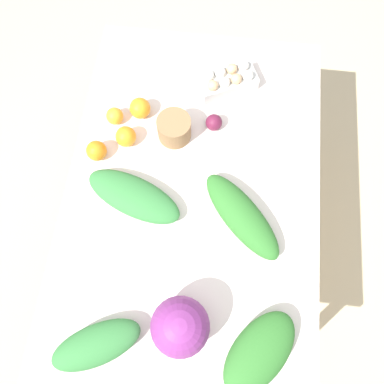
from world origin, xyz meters
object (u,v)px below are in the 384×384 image
(egg_carton, at_px, (228,80))
(greens_bunch_chard, at_px, (242,216))
(orange_1, at_px, (96,151))
(orange_3, at_px, (140,108))
(orange_2, at_px, (115,116))
(beet_root, at_px, (214,122))
(greens_bunch_scallion, at_px, (260,352))
(orange_0, at_px, (126,137))
(greens_bunch_beet_tops, at_px, (134,196))
(greens_bunch_kale, at_px, (97,345))
(paper_bag, at_px, (174,129))
(cabbage_purple, at_px, (180,327))

(egg_carton, distance_m, greens_bunch_chard, 0.57)
(orange_1, distance_m, orange_3, 0.24)
(orange_2, height_order, orange_3, orange_3)
(orange_3, bearing_deg, greens_bunch_chard, -132.42)
(beet_root, distance_m, orange_1, 0.46)
(greens_bunch_chard, xyz_separation_m, orange_2, (0.35, 0.52, -0.01))
(greens_bunch_scallion, distance_m, orange_2, 1.00)
(orange_0, bearing_deg, greens_bunch_scallion, -141.79)
(greens_bunch_beet_tops, distance_m, orange_3, 0.36)
(orange_1, bearing_deg, greens_bunch_kale, -168.31)
(paper_bag, bearing_deg, greens_bunch_beet_tops, 158.82)
(orange_1, distance_m, orange_2, 0.16)
(cabbage_purple, relative_size, greens_bunch_kale, 0.64)
(greens_bunch_beet_tops, distance_m, greens_bunch_chard, 0.39)
(greens_bunch_kale, relative_size, orange_2, 4.30)
(greens_bunch_scallion, bearing_deg, paper_bag, 26.28)
(greens_bunch_kale, xyz_separation_m, orange_1, (0.67, 0.14, -0.00))
(orange_0, bearing_deg, beet_root, -72.29)
(egg_carton, bearing_deg, greens_bunch_chard, -105.18)
(orange_3, bearing_deg, greens_bunch_scallion, -148.05)
(greens_bunch_scallion, height_order, beet_root, greens_bunch_scallion)
(greens_bunch_chard, bearing_deg, cabbage_purple, 156.70)
(greens_bunch_chard, bearing_deg, orange_1, 71.18)
(paper_bag, relative_size, greens_bunch_kale, 0.45)
(greens_bunch_chard, distance_m, beet_root, 0.39)
(paper_bag, bearing_deg, orange_3, 61.79)
(greens_bunch_beet_tops, height_order, beet_root, greens_bunch_beet_tops)
(orange_0, relative_size, orange_1, 1.03)
(beet_root, height_order, orange_1, orange_1)
(orange_1, bearing_deg, egg_carton, -51.44)
(greens_bunch_scallion, bearing_deg, orange_3, 31.95)
(greens_bunch_chard, xyz_separation_m, greens_bunch_kale, (-0.48, 0.42, -0.00))
(cabbage_purple, bearing_deg, orange_2, 25.67)
(greens_bunch_scallion, distance_m, beet_root, 0.83)
(greens_bunch_beet_tops, bearing_deg, greens_bunch_scallion, -134.14)
(beet_root, xyz_separation_m, orange_3, (0.02, 0.29, 0.01))
(beet_root, relative_size, orange_1, 0.84)
(greens_bunch_chard, relative_size, greens_bunch_scallion, 1.27)
(beet_root, bearing_deg, paper_bag, 110.12)
(beet_root, relative_size, orange_3, 0.79)
(orange_3, bearing_deg, orange_2, 113.95)
(beet_root, xyz_separation_m, orange_0, (-0.10, 0.33, 0.01))
(orange_2, bearing_deg, greens_bunch_kale, -173.17)
(greens_bunch_beet_tops, height_order, greens_bunch_kale, greens_bunch_kale)
(greens_bunch_beet_tops, distance_m, beet_root, 0.43)
(paper_bag, xyz_separation_m, greens_bunch_scallion, (-0.75, -0.37, -0.00))
(orange_1, bearing_deg, greens_bunch_scallion, -134.00)
(greens_bunch_chard, relative_size, orange_1, 4.88)
(orange_0, bearing_deg, egg_carton, -50.67)
(cabbage_purple, relative_size, greens_bunch_beet_tops, 0.50)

